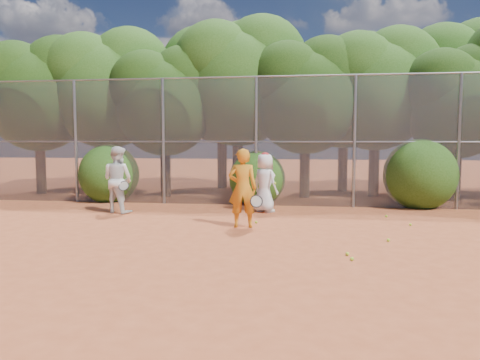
# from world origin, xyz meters

# --- Properties ---
(ground) EXTENTS (80.00, 80.00, 0.00)m
(ground) POSITION_xyz_m (0.00, 0.00, 0.00)
(ground) COLOR #AD4B27
(ground) RESTS_ON ground
(fence_back) EXTENTS (20.05, 0.09, 4.03)m
(fence_back) POSITION_xyz_m (-0.12, 6.00, 2.05)
(fence_back) COLOR gray
(fence_back) RESTS_ON ground
(tree_0) EXTENTS (4.38, 3.81, 6.00)m
(tree_0) POSITION_xyz_m (-9.44, 8.04, 3.93)
(tree_0) COLOR black
(tree_0) RESTS_ON ground
(tree_1) EXTENTS (4.64, 4.03, 6.35)m
(tree_1) POSITION_xyz_m (-6.94, 8.54, 4.16)
(tree_1) COLOR black
(tree_1) RESTS_ON ground
(tree_2) EXTENTS (3.99, 3.47, 5.47)m
(tree_2) POSITION_xyz_m (-4.45, 7.83, 3.58)
(tree_2) COLOR black
(tree_2) RESTS_ON ground
(tree_3) EXTENTS (4.89, 4.26, 6.70)m
(tree_3) POSITION_xyz_m (-1.94, 8.84, 4.40)
(tree_3) COLOR black
(tree_3) RESTS_ON ground
(tree_4) EXTENTS (4.19, 3.64, 5.73)m
(tree_4) POSITION_xyz_m (0.55, 8.24, 3.76)
(tree_4) COLOR black
(tree_4) RESTS_ON ground
(tree_5) EXTENTS (4.51, 3.92, 6.17)m
(tree_5) POSITION_xyz_m (3.06, 9.04, 4.05)
(tree_5) COLOR black
(tree_5) RESTS_ON ground
(tree_6) EXTENTS (3.86, 3.36, 5.29)m
(tree_6) POSITION_xyz_m (5.55, 8.03, 3.47)
(tree_6) COLOR black
(tree_6) RESTS_ON ground
(tree_9) EXTENTS (4.83, 4.20, 6.62)m
(tree_9) POSITION_xyz_m (-7.94, 10.84, 4.34)
(tree_9) COLOR black
(tree_9) RESTS_ON ground
(tree_10) EXTENTS (5.15, 4.48, 7.06)m
(tree_10) POSITION_xyz_m (-2.93, 11.05, 4.63)
(tree_10) COLOR black
(tree_10) RESTS_ON ground
(tree_11) EXTENTS (4.64, 4.03, 6.35)m
(tree_11) POSITION_xyz_m (2.06, 10.64, 4.16)
(tree_11) COLOR black
(tree_11) RESTS_ON ground
(tree_12) EXTENTS (5.02, 4.37, 6.88)m
(tree_12) POSITION_xyz_m (6.56, 11.24, 4.51)
(tree_12) COLOR black
(tree_12) RESTS_ON ground
(bush_0) EXTENTS (2.00, 2.00, 2.00)m
(bush_0) POSITION_xyz_m (-6.00, 6.30, 1.00)
(bush_0) COLOR #234912
(bush_0) RESTS_ON ground
(bush_1) EXTENTS (1.80, 1.80, 1.80)m
(bush_1) POSITION_xyz_m (-1.00, 6.30, 0.90)
(bush_1) COLOR #234912
(bush_1) RESTS_ON ground
(bush_2) EXTENTS (2.20, 2.20, 2.20)m
(bush_2) POSITION_xyz_m (4.00, 6.30, 1.10)
(bush_2) COLOR #234912
(bush_2) RESTS_ON ground
(player_yellow) EXTENTS (0.87, 0.55, 1.86)m
(player_yellow) POSITION_xyz_m (-0.90, 2.27, 0.93)
(player_yellow) COLOR orange
(player_yellow) RESTS_ON ground
(player_teen) EXTENTS (0.98, 0.92, 1.71)m
(player_teen) POSITION_xyz_m (-0.59, 4.63, 0.85)
(player_teen) COLOR white
(player_teen) RESTS_ON ground
(player_white) EXTENTS (1.09, 0.97, 1.88)m
(player_white) POSITION_xyz_m (-4.69, 3.93, 0.94)
(player_white) COLOR silver
(player_white) RESTS_ON ground
(ball_0) EXTENTS (0.07, 0.07, 0.07)m
(ball_0) POSITION_xyz_m (2.24, 1.12, 0.03)
(ball_0) COLOR #BAE429
(ball_0) RESTS_ON ground
(ball_1) EXTENTS (0.07, 0.07, 0.07)m
(ball_1) POSITION_xyz_m (3.06, 2.99, 0.03)
(ball_1) COLOR #BAE429
(ball_1) RESTS_ON ground
(ball_2) EXTENTS (0.07, 0.07, 0.07)m
(ball_2) POSITION_xyz_m (1.33, -0.16, 0.03)
(ball_2) COLOR #BAE429
(ball_2) RESTS_ON ground
(ball_4) EXTENTS (0.07, 0.07, 0.07)m
(ball_4) POSITION_xyz_m (1.37, -0.51, 0.03)
(ball_4) COLOR #BAE429
(ball_4) RESTS_ON ground
(ball_5) EXTENTS (0.07, 0.07, 0.07)m
(ball_5) POSITION_xyz_m (2.70, 4.19, 0.03)
(ball_5) COLOR #BAE429
(ball_5) RESTS_ON ground
(ball_6) EXTENTS (0.07, 0.07, 0.07)m
(ball_6) POSITION_xyz_m (-0.64, 2.78, 0.03)
(ball_6) COLOR #BAE429
(ball_6) RESTS_ON ground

